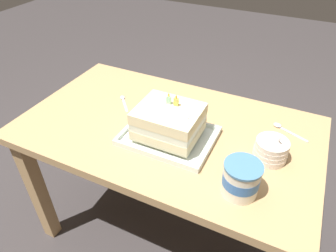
{
  "coord_description": "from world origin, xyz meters",
  "views": [
    {
      "loc": [
        0.43,
        -0.88,
        1.44
      ],
      "look_at": [
        0.02,
        -0.03,
        0.72
      ],
      "focal_mm": 32.35,
      "sensor_mm": 36.0,
      "label": 1
    }
  ],
  "objects_px": {
    "birthday_cake": "(169,121)",
    "ice_cream_tub": "(241,179)",
    "serving_spoon_by_bowls": "(281,127)",
    "foil_tray": "(169,137)",
    "bowl_stack": "(271,150)",
    "serving_spoon_near_tray": "(123,100)"
  },
  "relations": [
    {
      "from": "foil_tray",
      "to": "ice_cream_tub",
      "type": "bearing_deg",
      "value": -24.37
    },
    {
      "from": "foil_tray",
      "to": "serving_spoon_by_bowls",
      "type": "bearing_deg",
      "value": 33.43
    },
    {
      "from": "foil_tray",
      "to": "ice_cream_tub",
      "type": "height_order",
      "value": "ice_cream_tub"
    },
    {
      "from": "birthday_cake",
      "to": "ice_cream_tub",
      "type": "distance_m",
      "value": 0.35
    },
    {
      "from": "birthday_cake",
      "to": "ice_cream_tub",
      "type": "height_order",
      "value": "birthday_cake"
    },
    {
      "from": "ice_cream_tub",
      "to": "serving_spoon_by_bowls",
      "type": "xyz_separation_m",
      "value": [
        0.07,
        0.4,
        -0.05
      ]
    },
    {
      "from": "serving_spoon_near_tray",
      "to": "ice_cream_tub",
      "type": "bearing_deg",
      "value": -25.44
    },
    {
      "from": "serving_spoon_by_bowls",
      "to": "serving_spoon_near_tray",
      "type": "bearing_deg",
      "value": -171.58
    },
    {
      "from": "foil_tray",
      "to": "bowl_stack",
      "type": "height_order",
      "value": "bowl_stack"
    },
    {
      "from": "serving_spoon_by_bowls",
      "to": "foil_tray",
      "type": "bearing_deg",
      "value": -146.57
    },
    {
      "from": "birthday_cake",
      "to": "ice_cream_tub",
      "type": "bearing_deg",
      "value": -24.37
    },
    {
      "from": "foil_tray",
      "to": "serving_spoon_near_tray",
      "type": "relative_size",
      "value": 3.17
    },
    {
      "from": "foil_tray",
      "to": "serving_spoon_by_bowls",
      "type": "xyz_separation_m",
      "value": [
        0.38,
        0.25,
        -0.0
      ]
    },
    {
      "from": "ice_cream_tub",
      "to": "serving_spoon_by_bowls",
      "type": "height_order",
      "value": "ice_cream_tub"
    },
    {
      "from": "ice_cream_tub",
      "to": "serving_spoon_near_tray",
      "type": "bearing_deg",
      "value": 154.56
    },
    {
      "from": "birthday_cake",
      "to": "serving_spoon_near_tray",
      "type": "height_order",
      "value": "birthday_cake"
    },
    {
      "from": "bowl_stack",
      "to": "ice_cream_tub",
      "type": "relative_size",
      "value": 1.01
    },
    {
      "from": "bowl_stack",
      "to": "ice_cream_tub",
      "type": "xyz_separation_m",
      "value": [
        -0.06,
        -0.2,
        0.02
      ]
    },
    {
      "from": "bowl_stack",
      "to": "serving_spoon_by_bowls",
      "type": "relative_size",
      "value": 0.82
    },
    {
      "from": "foil_tray",
      "to": "bowl_stack",
      "type": "xyz_separation_m",
      "value": [
        0.37,
        0.05,
        0.03
      ]
    },
    {
      "from": "foil_tray",
      "to": "serving_spoon_by_bowls",
      "type": "distance_m",
      "value": 0.46
    },
    {
      "from": "foil_tray",
      "to": "serving_spoon_by_bowls",
      "type": "height_order",
      "value": "foil_tray"
    }
  ]
}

